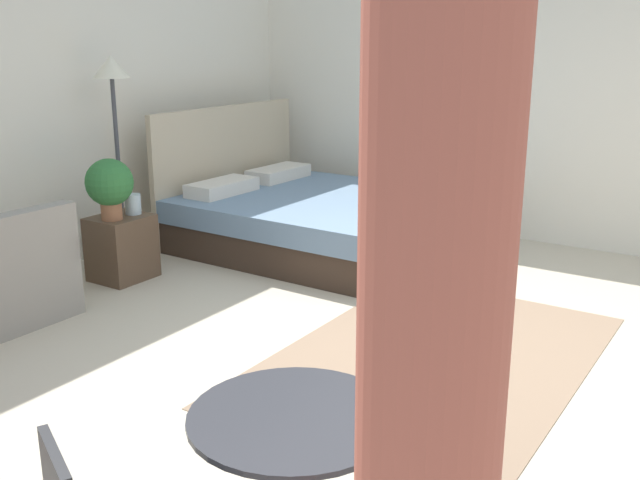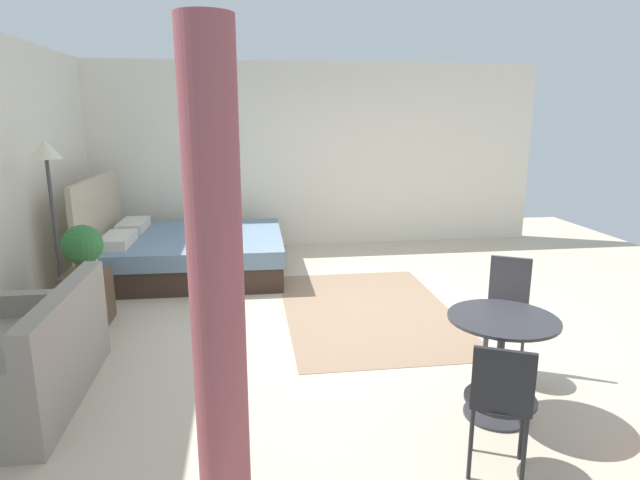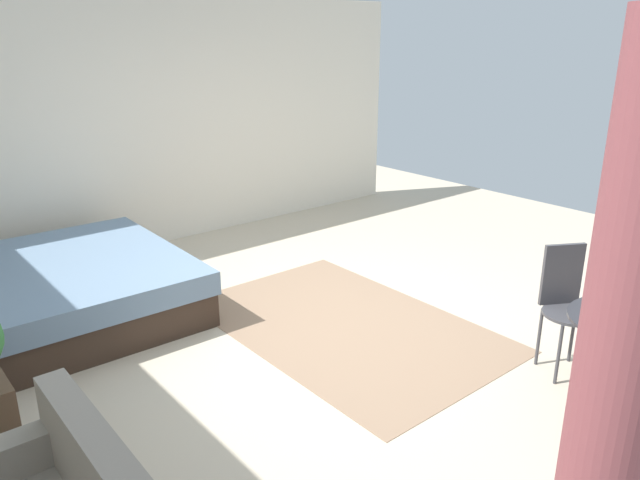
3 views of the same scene
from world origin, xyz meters
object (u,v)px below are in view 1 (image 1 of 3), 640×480
at_px(balcony_table, 295,470).
at_px(potted_plant, 109,184).
at_px(floor_lamp, 113,94).
at_px(bed, 313,217).
at_px(cafe_chair_near_window, 456,411).
at_px(nightstand, 122,248).
at_px(vase, 133,204).

bearing_deg(balcony_table, potted_plant, 57.58).
xyz_separation_m(floor_lamp, balcony_table, (-2.41, -3.49, -0.93)).
relative_size(bed, cafe_chair_near_window, 2.50).
bearing_deg(potted_plant, floor_lamp, 40.82).
xyz_separation_m(nightstand, potted_plant, (-0.10, -0.03, 0.53)).
relative_size(potted_plant, cafe_chair_near_window, 0.52).
bearing_deg(vase, bed, -26.07).
bearing_deg(balcony_table, cafe_chair_near_window, -29.92).
xyz_separation_m(bed, potted_plant, (-1.71, 0.73, 0.52)).
xyz_separation_m(vase, floor_lamp, (0.21, 0.37, 0.83)).
height_order(floor_lamp, cafe_chair_near_window, floor_lamp).
bearing_deg(cafe_chair_near_window, vase, 64.78).
relative_size(nightstand, potted_plant, 1.08).
height_order(bed, cafe_chair_near_window, bed).
distance_m(floor_lamp, cafe_chair_near_window, 4.32).
xyz_separation_m(potted_plant, cafe_chair_near_window, (-1.40, -3.45, -0.24)).
xyz_separation_m(potted_plant, vase, (0.22, -0.00, -0.20)).
distance_m(bed, vase, 1.69).
bearing_deg(bed, potted_plant, 156.89).
height_order(potted_plant, cafe_chair_near_window, potted_plant).
relative_size(floor_lamp, balcony_table, 2.47).
bearing_deg(balcony_table, floor_lamp, 55.37).
height_order(nightstand, balcony_table, balcony_table).
bearing_deg(balcony_table, vase, 54.78).
height_order(bed, vase, bed).
bearing_deg(vase, nightstand, 165.22).
xyz_separation_m(potted_plant, balcony_table, (-1.98, -3.12, -0.30)).
xyz_separation_m(floor_lamp, cafe_chair_near_window, (-1.83, -3.82, -0.88)).
height_order(bed, balcony_table, bed).
relative_size(vase, floor_lamp, 0.09).
relative_size(potted_plant, balcony_table, 0.68).
bearing_deg(floor_lamp, balcony_table, -124.63).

